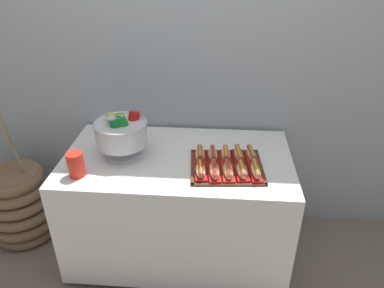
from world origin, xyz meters
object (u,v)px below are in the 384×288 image
hot_dog_1 (214,171)px  punch_bowl (121,132)px  hot_dog_7 (226,155)px  cup_stack (76,164)px  hot_dog_4 (256,171)px  hot_dog_6 (213,155)px  hot_dog_8 (239,155)px  hot_dog_0 (201,171)px  hot_dog_2 (228,171)px  hot_dog_3 (242,171)px  hot_dog_5 (200,155)px  floor_vase (21,204)px  hot_dog_9 (251,155)px  buffet_table (178,204)px  serving_tray (227,167)px

hot_dog_1 → punch_bowl: bearing=162.1°
hot_dog_7 → cup_stack: cup_stack is taller
punch_bowl → cup_stack: (-0.20, -0.23, -0.09)m
hot_dog_4 → hot_dog_6: 0.28m
hot_dog_4 → hot_dog_8: (-0.09, 0.16, -0.00)m
hot_dog_0 → hot_dog_4: 0.30m
hot_dog_2 → hot_dog_3: 0.08m
hot_dog_5 → cup_stack: 0.69m
floor_vase → hot_dog_0: (1.28, -0.28, 0.54)m
hot_dog_8 → hot_dog_9: size_ratio=1.09×
hot_dog_7 → hot_dog_8: same height
floor_vase → punch_bowl: (0.81, -0.09, 0.66)m
hot_dog_4 → hot_dog_9: bearing=94.5°
buffet_table → hot_dog_8: size_ratio=7.73×
hot_dog_6 → punch_bowl: (-0.54, 0.01, 0.12)m
serving_tray → hot_dog_9: hot_dog_9 is taller
hot_dog_2 → hot_dog_8: 0.18m
hot_dog_4 → cup_stack: size_ratio=1.30×
buffet_table → hot_dog_6: (0.21, -0.02, 0.39)m
floor_vase → hot_dog_7: bearing=-4.1°
hot_dog_2 → cup_stack: size_ratio=1.28×
hot_dog_2 → punch_bowl: 0.66m
floor_vase → hot_dog_6: size_ratio=6.91×
hot_dog_7 → hot_dog_9: (0.15, 0.01, -0.00)m
hot_dog_3 → hot_dog_5: 0.28m
floor_vase → hot_dog_1: 1.48m
hot_dog_1 → hot_dog_8: hot_dog_8 is taller
punch_bowl → hot_dog_7: bearing=-0.6°
hot_dog_2 → hot_dog_8: size_ratio=1.02×
hot_dog_1 → hot_dog_7: 0.18m
serving_tray → punch_bowl: (-0.62, 0.09, 0.15)m
hot_dog_1 → punch_bowl: size_ratio=0.61×
hot_dog_8 → hot_dog_0: bearing=-139.2°
hot_dog_1 → hot_dog_6: bearing=94.5°
hot_dog_6 → hot_dog_8: 0.15m
hot_dog_8 → hot_dog_9: same height
hot_dog_3 → hot_dog_9: 0.18m
hot_dog_8 → punch_bowl: (-0.68, 0.00, 0.12)m
hot_dog_9 → hot_dog_8: bearing=-175.5°
hot_dog_0 → hot_dog_6: bearing=70.1°
serving_tray → punch_bowl: punch_bowl is taller
serving_tray → hot_dog_1: bearing=-127.8°
hot_dog_1 → buffet_table: bearing=140.1°
hot_dog_3 → hot_dog_4: hot_dog_4 is taller
serving_tray → hot_dog_1: hot_dog_1 is taller
hot_dog_0 → hot_dog_3: size_ratio=0.94×
cup_stack → floor_vase: bearing=152.2°
hot_dog_0 → hot_dog_4: (0.30, 0.02, 0.00)m
floor_vase → hot_dog_7: (1.42, -0.10, 0.54)m
buffet_table → hot_dog_3: size_ratio=7.86×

